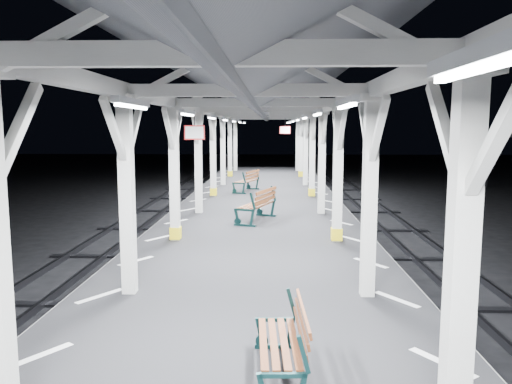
{
  "coord_description": "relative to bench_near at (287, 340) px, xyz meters",
  "views": [
    {
      "loc": [
        0.42,
        -10.11,
        3.79
      ],
      "look_at": [
        0.01,
        2.12,
        2.2
      ],
      "focal_mm": 35.0,
      "sensor_mm": 36.0,
      "label": 1
    }
  ],
  "objects": [
    {
      "name": "hazard_stripes_left",
      "position": [
        -3.03,
        4.79,
        -0.42
      ],
      "size": [
        1.0,
        48.0,
        0.01
      ],
      "primitive_type": "cube",
      "color": "silver",
      "rests_on": "platform"
    },
    {
      "name": "track_left",
      "position": [
        -5.58,
        4.79,
        -1.35
      ],
      "size": [
        2.2,
        60.0,
        0.16
      ],
      "color": "#2D2D33",
      "rests_on": "ground"
    },
    {
      "name": "bench_far",
      "position": [
        -1.23,
        16.25,
        0.07
      ],
      "size": [
        1.13,
        1.83,
        0.93
      ],
      "rotation": [
        0.0,
        0.0,
        -0.32
      ],
      "color": "#0F2F30",
      "rests_on": "platform"
    },
    {
      "name": "canopy",
      "position": [
        -0.58,
        4.77,
        3.13
      ],
      "size": [
        5.4,
        49.0,
        4.65
      ],
      "color": "silver",
      "rests_on": "platform"
    },
    {
      "name": "bench_mid",
      "position": [
        -0.56,
        9.34,
        0.1
      ],
      "size": [
        1.23,
        1.94,
        0.99
      ],
      "rotation": [
        0.0,
        0.0,
        -0.34
      ],
      "color": "#0F2F30",
      "rests_on": "platform"
    },
    {
      "name": "platform",
      "position": [
        -0.58,
        4.79,
        -0.93
      ],
      "size": [
        6.0,
        50.0,
        1.0
      ],
      "primitive_type": "cube",
      "color": "black",
      "rests_on": "ground"
    },
    {
      "name": "hazard_stripes_right",
      "position": [
        1.87,
        4.79,
        -0.42
      ],
      "size": [
        1.0,
        48.0,
        0.01
      ],
      "primitive_type": "cube",
      "color": "silver",
      "rests_on": "platform"
    },
    {
      "name": "ground",
      "position": [
        -0.58,
        4.79,
        -1.43
      ],
      "size": [
        120.0,
        120.0,
        0.0
      ],
      "primitive_type": "plane",
      "color": "black",
      "rests_on": "ground"
    },
    {
      "name": "track_right",
      "position": [
        4.42,
        4.79,
        -1.35
      ],
      "size": [
        2.2,
        60.0,
        0.16
      ],
      "color": "#2D2D33",
      "rests_on": "ground"
    },
    {
      "name": "bench_near",
      "position": [
        0.0,
        0.0,
        0.0
      ],
      "size": [
        0.62,
        1.5,
        0.8
      ],
      "rotation": [
        0.0,
        0.0,
        0.04
      ],
      "color": "#0F2F30",
      "rests_on": "platform"
    }
  ]
}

